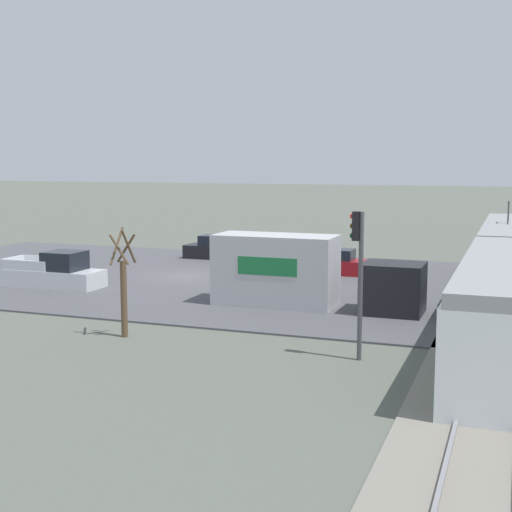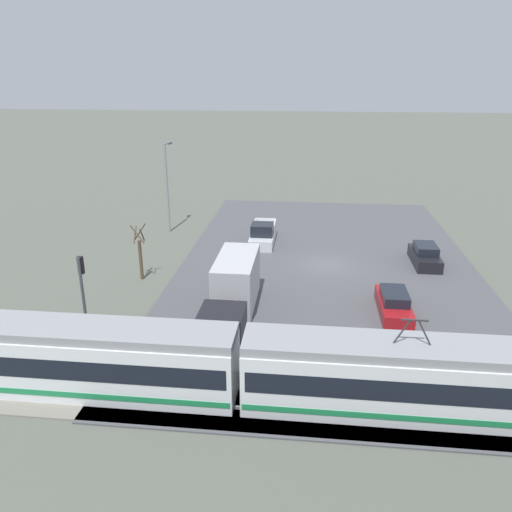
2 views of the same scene
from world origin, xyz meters
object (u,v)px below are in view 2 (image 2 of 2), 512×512
Objects in this scene: pickup_truck at (263,235)px; street_tree at (140,254)px; sedan_car_0 at (394,304)px; traffic_light_pole at (83,288)px; street_lamp_near_crossing at (167,181)px; box_truck at (233,291)px; sedan_car_1 at (425,256)px; light_rail_tram at (240,368)px.

street_tree is (7.85, 8.77, 1.08)m from pickup_truck.
pickup_truck is 15.50m from sedan_car_0.
traffic_light_pole is 20.45m from street_lamp_near_crossing.
pickup_truck is 1.29× the size of street_tree.
traffic_light_pole is at bearing 89.63° from street_tree.
box_truck reaches higher than sedan_car_0.
light_rail_tram is at bearing 57.33° from sedan_car_1.
light_rail_tram is 10.11m from traffic_light_pole.
street_tree reaches higher than pickup_truck.
light_rail_tram is at bearing 154.24° from traffic_light_pole.
sedan_car_1 is 0.89× the size of traffic_light_pole.
sedan_car_0 is (-8.13, -9.53, -1.00)m from light_rail_tram.
box_truck is at bearing 87.99° from pickup_truck.
box_truck is at bearing 36.57° from sedan_car_1.
pickup_truck is 13.35m from sedan_car_1.
street_lamp_near_crossing is (1.05, -20.37, 1.45)m from traffic_light_pole.
light_rail_tram is 6.50× the size of sedan_car_1.
box_truck is 8.79m from street_tree.
traffic_light_pole is at bearing -25.76° from light_rail_tram.
light_rail_tram is 22.02m from pickup_truck.
pickup_truck is at bearing -131.81° from street_tree.
box_truck is (1.57, -8.43, -0.13)m from light_rail_tram.
sedan_car_1 is (-13.30, -9.87, -0.83)m from box_truck.
light_rail_tram reaches higher than sedan_car_1.
traffic_light_pole is (7.43, 4.08, 1.67)m from box_truck.
box_truck is 2.27× the size of street_tree.
sedan_car_0 is 18.08m from traffic_light_pole.
sedan_car_1 is at bearing -146.07° from traffic_light_pole.
box_truck is at bearing 6.48° from sedan_car_0.
light_rail_tram is 3.53× the size of street_lamp_near_crossing.
pickup_truck is 1.12× the size of sedan_car_0.
street_tree is 11.90m from street_lamp_near_crossing.
sedan_car_1 is (-12.83, 3.68, -0.06)m from pickup_truck.
street_tree is at bearing -32.96° from box_truck.
street_tree is at bearing 95.50° from street_lamp_near_crossing.
traffic_light_pole is at bearing 65.85° from pickup_truck.
light_rail_tram is 5.78× the size of traffic_light_pole.
traffic_light_pole is 8.96m from street_tree.
street_lamp_near_crossing reaches higher than sedan_car_0.
traffic_light_pole is at bearing 92.95° from street_lamp_near_crossing.
box_truck is 13.58m from pickup_truck.
traffic_light_pole is (7.91, 17.63, 2.43)m from pickup_truck.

